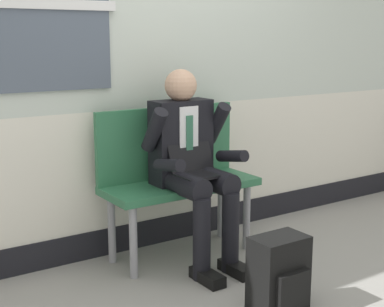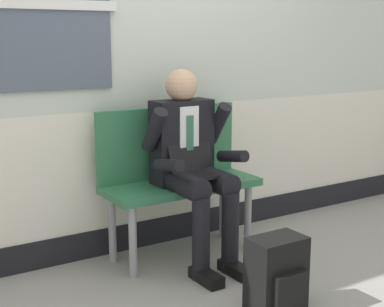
# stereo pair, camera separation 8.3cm
# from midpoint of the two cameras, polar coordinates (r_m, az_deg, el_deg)

# --- Properties ---
(ground_plane) EXTENTS (18.00, 18.00, 0.00)m
(ground_plane) POSITION_cam_midpoint_polar(r_m,az_deg,el_deg) (3.74, -1.23, -11.41)
(ground_plane) COLOR gray
(station_wall) EXTENTS (6.00, 0.16, 3.08)m
(station_wall) POSITION_cam_midpoint_polar(r_m,az_deg,el_deg) (3.92, -5.89, 12.49)
(station_wall) COLOR beige
(station_wall) RESTS_ON ground
(bench_with_person) EXTENTS (1.05, 0.42, 1.00)m
(bench_with_person) POSITION_cam_midpoint_polar(r_m,az_deg,el_deg) (3.84, -2.36, -1.70)
(bench_with_person) COLOR #2D6B47
(bench_with_person) RESTS_ON ground
(person_seated) EXTENTS (0.57, 0.70, 1.26)m
(person_seated) POSITION_cam_midpoint_polar(r_m,az_deg,el_deg) (3.64, -0.68, -0.78)
(person_seated) COLOR black
(person_seated) RESTS_ON ground
(backpack) EXTENTS (0.31, 0.24, 0.41)m
(backpack) POSITION_cam_midpoint_polar(r_m,az_deg,el_deg) (3.19, 8.03, -11.86)
(backpack) COLOR black
(backpack) RESTS_ON ground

